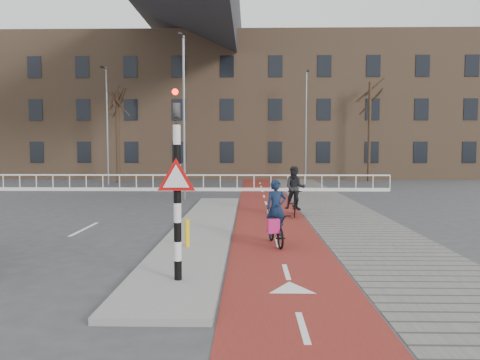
{
  "coord_description": "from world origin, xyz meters",
  "views": [
    {
      "loc": [
        0.73,
        -10.56,
        2.59
      ],
      "look_at": [
        0.42,
        5.0,
        1.5
      ],
      "focal_mm": 35.0,
      "sensor_mm": 36.0,
      "label": 1
    }
  ],
  "objects": [
    {
      "name": "streetlight_near",
      "position": [
        -2.49,
        12.48,
        3.99
      ],
      "size": [
        0.12,
        0.12,
        7.99
      ],
      "primitive_type": "cylinder",
      "color": "slate",
      "rests_on": "ground"
    },
    {
      "name": "sidewalk",
      "position": [
        4.3,
        10.0,
        0.01
      ],
      "size": [
        3.0,
        60.0,
        0.01
      ],
      "primitive_type": "cube",
      "color": "slate",
      "rests_on": "ground"
    },
    {
      "name": "bike_lane",
      "position": [
        1.5,
        10.0,
        0.01
      ],
      "size": [
        2.5,
        60.0,
        0.01
      ],
      "primitive_type": "cube",
      "color": "maroon",
      "rests_on": "ground"
    },
    {
      "name": "railing",
      "position": [
        -5.0,
        17.0,
        0.31
      ],
      "size": [
        28.0,
        0.1,
        0.99
      ],
      "color": "silver",
      "rests_on": "ground"
    },
    {
      "name": "streetlight_right",
      "position": [
        4.96,
        24.67,
        4.13
      ],
      "size": [
        0.12,
        0.12,
        8.26
      ],
      "primitive_type": "cylinder",
      "color": "slate",
      "rests_on": "ground"
    },
    {
      "name": "traffic_signal",
      "position": [
        -0.6,
        -2.02,
        1.99
      ],
      "size": [
        0.8,
        0.8,
        3.68
      ],
      "color": "black",
      "rests_on": "curb_island"
    },
    {
      "name": "tree_mid",
      "position": [
        -8.85,
        23.33,
        3.3
      ],
      "size": [
        0.3,
        0.3,
        6.6
      ],
      "primitive_type": "cylinder",
      "color": "black",
      "rests_on": "ground"
    },
    {
      "name": "bollard",
      "position": [
        -0.82,
        0.93,
        0.46
      ],
      "size": [
        0.12,
        0.12,
        0.69
      ],
      "primitive_type": "cylinder",
      "color": "yellow",
      "rests_on": "curb_island"
    },
    {
      "name": "cyclist_near",
      "position": [
        1.44,
        1.68,
        0.59
      ],
      "size": [
        0.84,
        1.7,
        1.73
      ],
      "rotation": [
        0.0,
        0.0,
        0.18
      ],
      "color": "black",
      "rests_on": "bike_lane"
    },
    {
      "name": "streetlight_left",
      "position": [
        -9.0,
        21.38,
        4.0
      ],
      "size": [
        0.12,
        0.12,
        8.01
      ],
      "primitive_type": "cylinder",
      "color": "slate",
      "rests_on": "ground"
    },
    {
      "name": "tree_right",
      "position": [
        9.83,
        25.24,
        3.76
      ],
      "size": [
        0.22,
        0.22,
        7.53
      ],
      "primitive_type": "cylinder",
      "color": "black",
      "rests_on": "ground"
    },
    {
      "name": "cyclist_far",
      "position": [
        2.45,
        6.97,
        0.78
      ],
      "size": [
        0.85,
        1.77,
        1.87
      ],
      "rotation": [
        0.0,
        0.0,
        -0.11
      ],
      "color": "black",
      "rests_on": "bike_lane"
    },
    {
      "name": "townhouse_row",
      "position": [
        -3.0,
        32.0,
        7.81
      ],
      "size": [
        46.0,
        10.0,
        15.9
      ],
      "color": "#7F6047",
      "rests_on": "ground"
    },
    {
      "name": "ground",
      "position": [
        0.0,
        0.0,
        0.0
      ],
      "size": [
        120.0,
        120.0,
        0.0
      ],
      "primitive_type": "plane",
      "color": "#38383A",
      "rests_on": "ground"
    },
    {
      "name": "curb_island",
      "position": [
        -0.7,
        4.0,
        0.06
      ],
      "size": [
        1.8,
        16.0,
        0.12
      ],
      "primitive_type": "cube",
      "color": "gray",
      "rests_on": "ground"
    }
  ]
}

